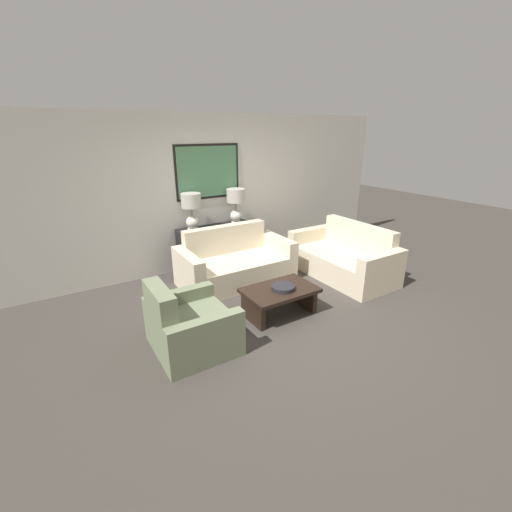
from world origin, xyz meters
name	(u,v)px	position (x,y,z in m)	size (l,w,h in m)	color
ground_plane	(287,318)	(0.00, 0.00, 0.00)	(20.00, 20.00, 0.00)	#3D3833
back_wall	(208,193)	(0.00, 2.39, 1.33)	(7.68, 0.12, 2.65)	beige
console_table	(216,247)	(0.00, 2.13, 0.39)	(1.35, 0.37, 0.78)	black
table_lamp_left	(191,207)	(-0.42, 2.13, 1.17)	(0.33, 0.33, 0.62)	silver
table_lamp_right	(236,202)	(0.42, 2.13, 1.17)	(0.33, 0.33, 0.62)	silver
couch_by_back_wall	(235,264)	(0.00, 1.44, 0.29)	(1.83, 0.94, 0.88)	beige
couch_by_side	(344,259)	(1.71, 0.67, 0.29)	(0.94, 1.83, 0.88)	beige
coffee_table	(280,296)	(-0.01, 0.15, 0.27)	(0.98, 0.63, 0.38)	black
decorative_bowl	(283,287)	(0.01, 0.11, 0.41)	(0.32, 0.32, 0.06)	#232328
armchair_near_back_wall	(189,327)	(-1.34, 0.07, 0.28)	(0.86, 0.93, 0.84)	#707A5B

